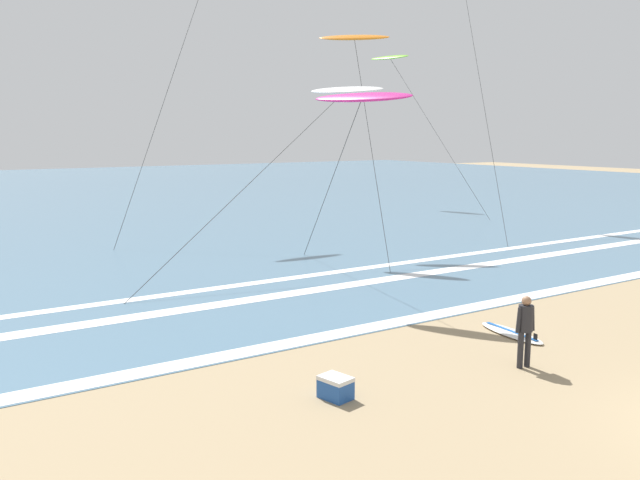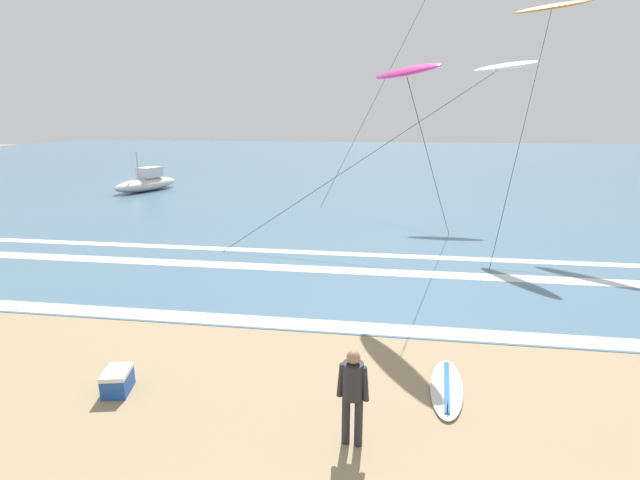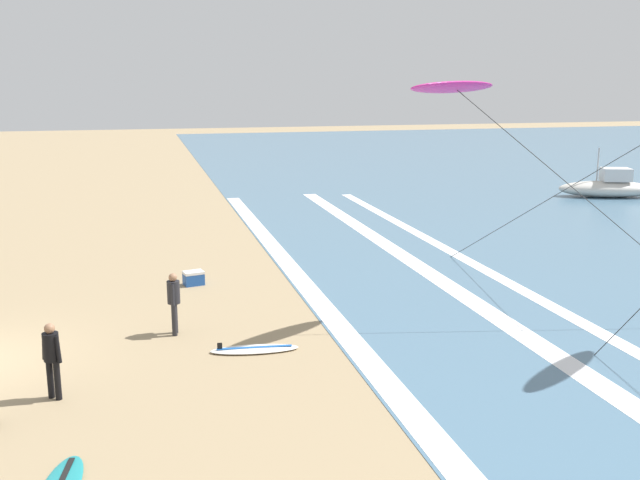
% 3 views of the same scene
% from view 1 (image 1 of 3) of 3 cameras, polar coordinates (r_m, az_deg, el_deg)
% --- Properties ---
extents(ocean_surface, '(140.00, 90.00, 0.01)m').
position_cam_1_polar(ocean_surface, '(59.40, -21.07, 3.67)').
color(ocean_surface, slate).
rests_on(ocean_surface, ground).
extents(wave_foam_shoreline, '(46.33, 0.65, 0.01)m').
position_cam_1_polar(wave_foam_shoreline, '(19.64, 12.11, -5.89)').
color(wave_foam_shoreline, white).
rests_on(wave_foam_shoreline, ocean_surface).
extents(wave_foam_mid_break, '(46.55, 0.70, 0.01)m').
position_cam_1_polar(wave_foam_mid_break, '(22.70, 4.02, -3.67)').
color(wave_foam_mid_break, white).
rests_on(wave_foam_mid_break, ocean_surface).
extents(wave_foam_outer_break, '(45.88, 0.51, 0.01)m').
position_cam_1_polar(wave_foam_outer_break, '(24.42, 1.76, -2.74)').
color(wave_foam_outer_break, white).
rests_on(wave_foam_outer_break, ocean_surface).
extents(surfer_background_far, '(0.52, 0.32, 1.60)m').
position_cam_1_polar(surfer_background_far, '(15.04, 17.34, -7.03)').
color(surfer_background_far, '#232328').
rests_on(surfer_background_far, ground).
extents(surfboard_foreground_flat, '(0.81, 2.15, 0.25)m').
position_cam_1_polar(surfboard_foreground_flat, '(17.59, 16.22, -7.72)').
color(surfboard_foreground_flat, silver).
rests_on(surfboard_foreground_flat, ground).
extents(kite_lime_low_near, '(2.07, 12.90, 10.71)m').
position_cam_1_polar(kite_lime_low_near, '(49.32, 6.08, 15.36)').
color(kite_lime_low_near, '#70C628').
rests_on(kite_lime_low_near, ground).
extents(kite_orange_high_left, '(4.40, 7.76, 9.57)m').
position_cam_1_polar(kite_orange_high_left, '(31.08, 2.99, 17.01)').
color(kite_orange_high_left, orange).
rests_on(kite_orange_high_left, ground).
extents(kite_magenta_high_right, '(3.47, 8.82, 6.35)m').
position_cam_1_polar(kite_magenta_high_right, '(20.19, 3.66, 12.14)').
color(kite_magenta_high_right, '#CC2384').
rests_on(kite_magenta_high_right, ground).
extents(kite_white_far_right, '(11.46, 4.68, 7.03)m').
position_cam_1_polar(kite_white_far_right, '(27.39, 2.22, 12.76)').
color(kite_white_far_right, white).
rests_on(kite_white_far_right, ground).
extents(cooler_box, '(0.57, 0.70, 0.44)m').
position_cam_1_polar(cooler_box, '(12.99, 1.35, -12.63)').
color(cooler_box, '#1E4C9E').
rests_on(cooler_box, ground).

